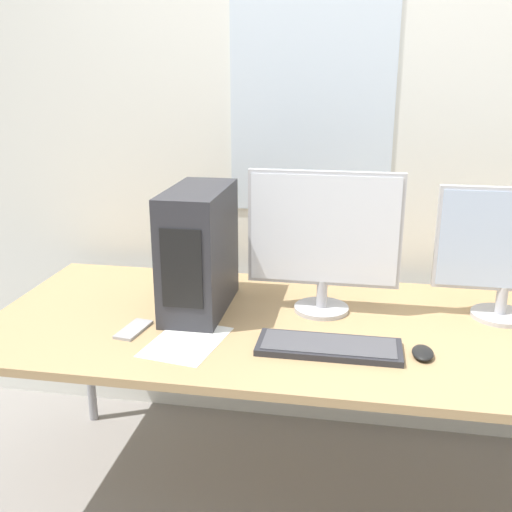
% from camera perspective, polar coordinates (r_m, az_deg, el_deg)
% --- Properties ---
extents(wall_back, '(8.00, 0.07, 2.70)m').
position_cam_1_polar(wall_back, '(2.50, 10.50, 12.09)').
color(wall_back, silver).
rests_on(wall_back, ground_plane).
extents(desk, '(2.54, 0.95, 0.74)m').
position_cam_1_polar(desk, '(2.08, 9.51, -7.64)').
color(desk, tan).
rests_on(desk, ground_plane).
extents(pc_tower, '(0.20, 0.42, 0.44)m').
position_cam_1_polar(pc_tower, '(2.12, -5.46, 0.56)').
color(pc_tower, '#2D2D33').
rests_on(pc_tower, desk).
extents(monitor_main, '(0.53, 0.20, 0.51)m').
position_cam_1_polar(monitor_main, '(2.09, 6.48, 1.81)').
color(monitor_main, '#B7B7BC').
rests_on(monitor_main, desk).
extents(monitor_right_near, '(0.48, 0.20, 0.46)m').
position_cam_1_polar(monitor_right_near, '(2.20, 22.91, 0.61)').
color(monitor_right_near, '#B7B7BC').
rests_on(monitor_right_near, desk).
extents(keyboard, '(0.45, 0.17, 0.02)m').
position_cam_1_polar(keyboard, '(1.89, 6.95, -8.58)').
color(keyboard, '#28282D').
rests_on(keyboard, desk).
extents(mouse, '(0.07, 0.11, 0.02)m').
position_cam_1_polar(mouse, '(1.91, 15.60, -8.86)').
color(mouse, black).
rests_on(mouse, desk).
extents(cell_phone, '(0.09, 0.16, 0.01)m').
position_cam_1_polar(cell_phone, '(2.05, -11.59, -6.87)').
color(cell_phone, '#99999E').
rests_on(cell_phone, desk).
extents(paper_sheet_left, '(0.26, 0.33, 0.00)m').
position_cam_1_polar(paper_sheet_left, '(1.94, -6.65, -8.11)').
color(paper_sheet_left, white).
rests_on(paper_sheet_left, desk).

